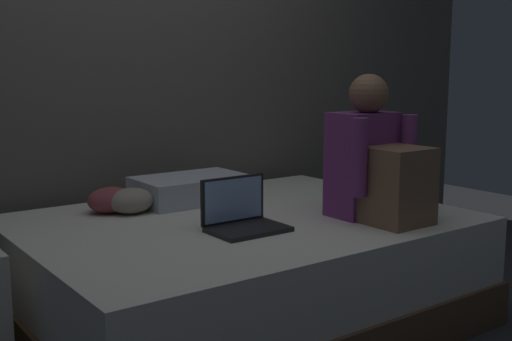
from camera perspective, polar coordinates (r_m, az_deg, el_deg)
wall_back at (r=3.56m, az=-12.57°, el=11.46°), size 5.60×0.10×2.70m
bed at (r=3.01m, az=-1.25°, el=-9.01°), size 2.00×1.50×0.51m
person_sitting at (r=2.92m, az=10.73°, el=0.55°), size 0.39×0.44×0.66m
laptop at (r=2.71m, az=-1.26°, el=-4.18°), size 0.32×0.23×0.22m
pillow at (r=3.30m, az=-5.84°, el=-1.63°), size 0.56×0.36×0.13m
clothes_pile at (r=3.09m, az=-11.91°, el=-2.69°), size 0.29×0.26×0.12m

